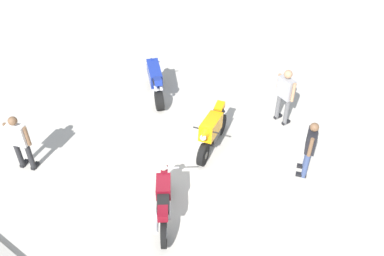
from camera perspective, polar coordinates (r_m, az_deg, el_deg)
ground_plane at (r=10.90m, az=-0.09°, el=-4.92°), size 40.00×40.00×0.00m
motorcycle_maroon_cruiser at (r=9.36m, az=-3.91°, el=-10.02°), size 1.39×1.71×1.09m
motorcycle_orange_sportbike at (r=10.99m, az=2.74°, el=-0.36°), size 0.83×1.93×1.14m
motorcycle_blue_sportbike at (r=13.01m, az=-5.07°, el=6.53°), size 1.60×1.42×1.14m
person_in_gray_shirt at (r=11.95m, az=12.67°, el=4.70°), size 0.66×0.44×1.74m
person_in_white_shirt at (r=11.02m, az=-22.65°, el=-1.55°), size 0.63×0.44×1.64m
person_in_black_shirt at (r=10.46m, az=15.90°, el=-2.40°), size 0.43×0.62×1.60m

